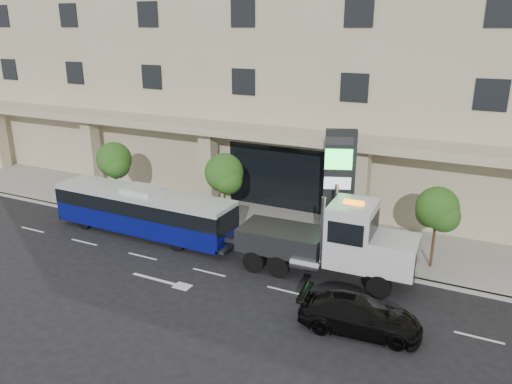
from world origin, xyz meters
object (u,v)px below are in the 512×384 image
at_px(tow_truck, 333,243).
at_px(signage_pylon, 339,189).
at_px(black_sedan, 360,315).
at_px(city_bus, 143,210).

height_order(tow_truck, signage_pylon, signage_pylon).
xyz_separation_m(black_sedan, signage_pylon, (-3.15, 6.97, 2.64)).
distance_m(black_sedan, signage_pylon, 8.09).
bearing_deg(city_bus, black_sedan, -15.48).
distance_m(tow_truck, black_sedan, 4.52).
bearing_deg(tow_truck, black_sedan, -60.14).
height_order(city_bus, black_sedan, city_bus).
relative_size(tow_truck, signage_pylon, 1.51).
height_order(city_bus, signage_pylon, signage_pylon).
distance_m(city_bus, black_sedan, 14.07).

